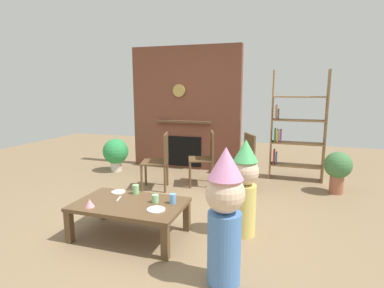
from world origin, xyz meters
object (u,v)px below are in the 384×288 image
at_px(paper_plate_rear, 156,209).
at_px(potted_plant_tall, 338,168).
at_px(paper_plate_front, 118,192).
at_px(dining_chair_middle, 206,155).
at_px(dining_chair_left, 160,158).
at_px(potted_plant_short, 116,152).
at_px(bookshelf, 294,130).
at_px(paper_cup_center, 155,199).
at_px(coffee_table, 130,207).
at_px(birthday_cake_slice, 90,203).
at_px(child_in_pink, 245,185).
at_px(paper_cup_near_right, 173,199).
at_px(dining_chair_right, 243,159).
at_px(paper_cup_near_left, 136,189).
at_px(child_with_cone_hat, 225,213).

bearing_deg(paper_plate_rear, potted_plant_tall, 49.38).
relative_size(paper_plate_front, dining_chair_middle, 0.18).
xyz_separation_m(dining_chair_left, potted_plant_tall, (2.65, 0.63, -0.11)).
height_order(paper_plate_rear, potted_plant_short, potted_plant_short).
bearing_deg(dining_chair_left, bookshelf, -165.01).
bearing_deg(paper_plate_front, potted_plant_tall, 36.66).
relative_size(paper_cup_center, paper_plate_rear, 0.47).
height_order(paper_plate_front, dining_chair_left, dining_chair_left).
height_order(coffee_table, dining_chair_left, dining_chair_left).
distance_m(bookshelf, birthday_cake_slice, 3.66).
bearing_deg(paper_plate_front, paper_plate_rear, -28.69).
distance_m(potted_plant_tall, potted_plant_short, 3.92).
bearing_deg(child_in_pink, paper_cup_near_right, 2.51).
distance_m(bookshelf, dining_chair_right, 1.22).
relative_size(dining_chair_left, potted_plant_tall, 1.39).
relative_size(potted_plant_tall, potted_plant_short, 1.02).
xyz_separation_m(bookshelf, paper_cup_near_left, (-1.75, -2.52, -0.44)).
height_order(paper_plate_rear, child_with_cone_hat, child_with_cone_hat).
bearing_deg(coffee_table, birthday_cake_slice, -145.41).
height_order(paper_cup_near_right, dining_chair_middle, dining_chair_middle).
bearing_deg(paper_cup_near_right, paper_cup_near_left, 163.36).
distance_m(coffee_table, paper_plate_front, 0.39).
bearing_deg(potted_plant_tall, potted_plant_short, 178.48).
xyz_separation_m(paper_cup_near_left, child_in_pink, (1.24, 0.13, 0.13)).
bearing_deg(child_in_pink, dining_chair_right, -100.83).
relative_size(child_with_cone_hat, dining_chair_middle, 1.27).
bearing_deg(coffee_table, dining_chair_left, 101.72).
relative_size(birthday_cake_slice, potted_plant_tall, 0.15).
height_order(paper_plate_front, dining_chair_right, dining_chair_right).
distance_m(birthday_cake_slice, potted_plant_tall, 3.60).
bearing_deg(coffee_table, dining_chair_middle, 81.17).
xyz_separation_m(dining_chair_left, dining_chair_right, (1.26, 0.32, 0.00)).
xyz_separation_m(dining_chair_left, dining_chair_middle, (0.64, 0.43, 0.00)).
xyz_separation_m(dining_chair_right, potted_plant_tall, (1.39, 0.31, -0.11)).
xyz_separation_m(paper_cup_center, potted_plant_short, (-1.85, 2.22, -0.05)).
distance_m(birthday_cake_slice, dining_chair_middle, 2.33).
bearing_deg(paper_cup_near_left, potted_plant_short, 126.80).
distance_m(coffee_table, paper_cup_near_left, 0.31).
xyz_separation_m(paper_cup_near_right, child_in_pink, (0.72, 0.29, 0.13)).
bearing_deg(child_with_cone_hat, paper_cup_near_left, -9.17).
distance_m(child_with_cone_hat, potted_plant_tall, 2.95).
bearing_deg(paper_cup_near_left, paper_plate_front, -173.43).
relative_size(paper_cup_near_left, child_in_pink, 0.10).
bearing_deg(paper_cup_center, child_with_cone_hat, -33.41).
height_order(bookshelf, child_in_pink, bookshelf).
bearing_deg(dining_chair_right, paper_cup_near_right, 45.66).
xyz_separation_m(paper_cup_near_right, potted_plant_tall, (1.88, 2.08, -0.03)).
height_order(paper_cup_near_right, child_with_cone_hat, child_with_cone_hat).
relative_size(child_with_cone_hat, dining_chair_right, 1.27).
xyz_separation_m(bookshelf, child_with_cone_hat, (-0.54, -3.28, -0.27)).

